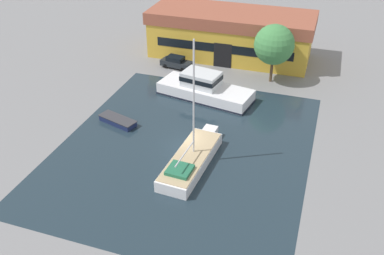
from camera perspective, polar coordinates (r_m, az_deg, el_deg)
ground_plane at (r=41.20m, az=-0.93°, el=-2.64°), size 440.00×440.00×0.00m
water_canal at (r=41.20m, az=-0.93°, el=-2.64°), size 23.32×27.85×0.01m
warehouse_building at (r=60.42m, az=5.19°, el=12.34°), size 22.27×8.91×6.26m
quay_tree_near_building at (r=52.72m, az=10.90°, el=10.79°), size 4.83×4.83×7.24m
parked_car at (r=57.13m, az=-2.10°, el=8.70°), size 4.38×2.26×1.58m
sailboat_moored at (r=38.55m, az=-0.07°, el=-4.20°), size 3.42×10.31×11.75m
motor_cruiser at (r=49.49m, az=1.63°, el=5.20°), size 11.52×5.82×3.04m
small_dinghy at (r=45.38m, az=-9.87°, el=0.91°), size 4.52×2.68×0.64m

